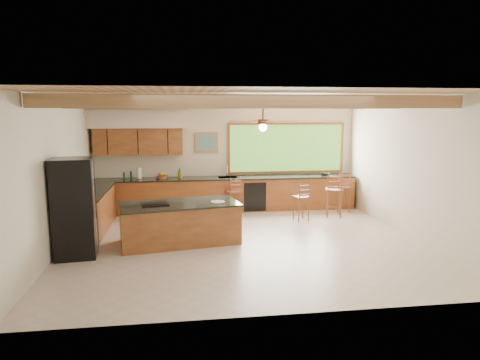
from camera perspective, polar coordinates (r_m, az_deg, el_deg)
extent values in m
plane|color=beige|center=(9.01, 0.39, -8.28)|extent=(7.20, 7.20, 0.00)
cube|color=beige|center=(11.88, -1.84, 3.39)|extent=(7.20, 0.04, 3.00)
cube|color=beige|center=(5.53, 5.21, -3.47)|extent=(7.20, 0.04, 3.00)
cube|color=beige|center=(8.91, -23.18, 0.67)|extent=(0.04, 6.50, 3.00)
cube|color=beige|center=(9.85, 21.61, 1.52)|extent=(0.04, 6.50, 3.00)
cube|color=#A88354|center=(8.59, 0.41, 11.16)|extent=(7.20, 6.50, 0.04)
cube|color=#A97F54|center=(7.01, 2.30, 10.44)|extent=(7.10, 0.15, 0.22)
cube|color=#A97F54|center=(9.09, -0.05, 10.18)|extent=(7.10, 0.15, 0.22)
cube|color=#A97F54|center=(10.87, -1.35, 10.02)|extent=(7.10, 0.15, 0.22)
cube|color=brown|center=(11.64, -13.37, 5.00)|extent=(2.30, 0.35, 0.70)
cube|color=beige|center=(11.55, -13.52, 7.94)|extent=(2.60, 0.50, 0.48)
cylinder|color=#FFEABF|center=(11.64, -16.93, 6.68)|extent=(0.10, 0.10, 0.01)
cylinder|color=#FFEABF|center=(11.51, -9.98, 6.91)|extent=(0.10, 0.10, 0.01)
cube|color=#78A33A|center=(12.13, 6.21, 4.26)|extent=(3.20, 0.04, 1.30)
cube|color=#AA7134|center=(11.77, -4.51, 5.02)|extent=(0.64, 0.03, 0.54)
cube|color=#3C6D57|center=(11.75, -4.50, 5.01)|extent=(0.54, 0.01, 0.44)
cube|color=brown|center=(11.70, -1.64, -1.95)|extent=(7.00, 0.65, 0.88)
cube|color=black|center=(11.62, -1.65, 0.27)|extent=(7.04, 0.69, 0.04)
cube|color=brown|center=(10.31, -19.02, -4.00)|extent=(0.65, 2.35, 0.88)
cube|color=black|center=(10.22, -19.15, -1.48)|extent=(0.69, 2.39, 0.04)
cube|color=black|center=(11.48, 2.02, -2.28)|extent=(0.60, 0.02, 0.78)
cube|color=silver|center=(11.62, -1.65, 0.30)|extent=(0.50, 0.38, 0.03)
cylinder|color=silver|center=(11.79, -1.76, 1.24)|extent=(0.03, 0.03, 0.30)
cylinder|color=silver|center=(11.67, -1.71, 1.80)|extent=(0.03, 0.20, 0.03)
cylinder|color=silver|center=(11.62, -13.31, 0.88)|extent=(0.12, 0.12, 0.30)
cylinder|color=#1A411F|center=(11.63, -15.20, 0.53)|extent=(0.05, 0.05, 0.19)
cylinder|color=#1A411F|center=(11.73, -14.34, 0.67)|extent=(0.06, 0.06, 0.20)
cube|color=black|center=(12.16, 11.22, 0.78)|extent=(0.21, 0.18, 0.08)
cube|color=brown|center=(8.98, -8.05, -5.78)|extent=(2.51, 1.48, 0.80)
cube|color=black|center=(8.88, -8.11, -3.18)|extent=(2.56, 1.52, 0.04)
cube|color=black|center=(8.81, -11.28, -3.18)|extent=(0.59, 0.50, 0.02)
cylinder|color=silver|center=(8.89, -3.01, -2.91)|extent=(0.29, 0.29, 0.01)
cube|color=black|center=(8.50, -21.22, -3.50)|extent=(0.79, 0.77, 1.86)
cube|color=silver|center=(8.42, -18.83, -3.48)|extent=(0.03, 0.05, 1.71)
cube|color=brown|center=(11.23, -0.88, -1.55)|extent=(0.44, 0.44, 0.04)
cylinder|color=brown|center=(11.14, -1.52, -3.29)|extent=(0.03, 0.03, 0.59)
cylinder|color=brown|center=(11.17, -0.06, -3.25)|extent=(0.03, 0.03, 0.59)
cylinder|color=brown|center=(11.42, -1.68, -2.98)|extent=(0.03, 0.03, 0.59)
cylinder|color=brown|center=(11.45, -0.25, -2.94)|extent=(0.03, 0.03, 0.59)
cube|color=brown|center=(10.73, 8.17, -2.24)|extent=(0.43, 0.43, 0.04)
cylinder|color=brown|center=(10.62, 7.61, -4.03)|extent=(0.03, 0.03, 0.57)
cylinder|color=brown|center=(10.70, 9.05, -3.97)|extent=(0.03, 0.03, 0.57)
cylinder|color=brown|center=(10.89, 7.23, -3.70)|extent=(0.03, 0.03, 0.57)
cylinder|color=brown|center=(10.96, 8.64, -3.64)|extent=(0.03, 0.03, 0.57)
cube|color=brown|center=(11.95, 13.48, -0.91)|extent=(0.41, 0.41, 0.04)
cylinder|color=brown|center=(11.81, 12.99, -2.68)|extent=(0.04, 0.04, 0.64)
cylinder|color=brown|center=(11.93, 14.38, -2.62)|extent=(0.04, 0.04, 0.64)
cylinder|color=brown|center=(12.10, 12.48, -2.38)|extent=(0.04, 0.04, 0.64)
cylinder|color=brown|center=(12.21, 13.84, -2.33)|extent=(0.04, 0.04, 0.64)
cube|color=brown|center=(11.23, 12.45, -1.27)|extent=(0.52, 0.52, 0.04)
cylinder|color=brown|center=(11.09, 11.88, -3.29)|extent=(0.04, 0.04, 0.68)
cylinder|color=brown|center=(11.21, 13.47, -3.22)|extent=(0.04, 0.04, 0.68)
cylinder|color=brown|center=(11.40, 11.33, -2.94)|extent=(0.04, 0.04, 0.68)
cylinder|color=brown|center=(11.51, 12.88, -2.88)|extent=(0.04, 0.04, 0.68)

